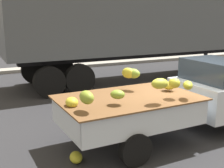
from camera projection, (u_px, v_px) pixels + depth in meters
ground at (178, 133)px, 7.07m from camera, size 220.00×220.00×0.00m
curb_strip at (63, 67)px, 15.60m from camera, size 80.00×0.80×0.16m
pickup_truck at (202, 94)px, 7.16m from camera, size 5.23×2.00×1.70m
semi_trailer at (148, 20)px, 12.55m from camera, size 12.02×2.72×3.95m
fallen_banana_bunch_near_tailgate at (76, 157)px, 5.69m from camera, size 0.32×0.42×0.19m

